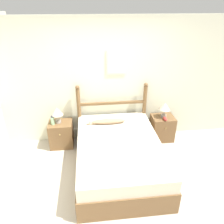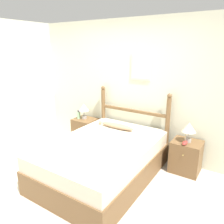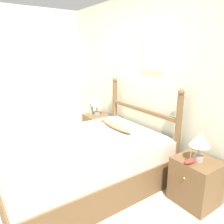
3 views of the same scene
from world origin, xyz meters
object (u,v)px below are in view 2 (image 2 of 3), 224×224
nightstand_right (186,157)px  model_boat (185,143)px  bottle (79,115)px  bed (103,159)px  fish_pillow (116,126)px  nightstand_left (85,131)px  table_lamp_left (84,108)px  table_lamp_right (189,128)px

nightstand_right → model_boat: 0.33m
bottle → model_boat: bottle is taller
bed → fish_pillow: fish_pillow is taller
nightstand_left → nightstand_right: same height
nightstand_left → fish_pillow: 1.06m
bed → bottle: bearing=145.8°
fish_pillow → nightstand_left: bearing=165.3°
table_lamp_left → table_lamp_right: size_ratio=1.00×
table_lamp_left → model_boat: 2.21m
nightstand_right → table_lamp_right: (0.00, -0.01, 0.51)m
nightstand_left → table_lamp_left: (-0.03, 0.01, 0.51)m
nightstand_right → model_boat: (-0.01, -0.13, 0.30)m
nightstand_left → model_boat: bearing=-3.5°
model_boat → bed: bearing=-145.3°
nightstand_right → fish_pillow: fish_pillow is taller
nightstand_left → model_boat: size_ratio=3.02×
bed → nightstand_right: 1.40m
bed → table_lamp_right: size_ratio=6.29×
table_lamp_left → model_boat: size_ratio=1.84×
table_lamp_left → table_lamp_right: bearing=-0.5°
bottle → fish_pillow: bearing=-10.6°
bed → fish_pillow: 0.73m
model_boat → fish_pillow: model_boat is taller
model_boat → nightstand_right: bearing=86.0°
nightstand_right → table_lamp_left: size_ratio=1.64×
bed → fish_pillow: (-0.14, 0.63, 0.35)m
table_lamp_left → table_lamp_right: (2.21, -0.02, 0.00)m
nightstand_right → fish_pillow: size_ratio=0.75×
nightstand_right → table_lamp_right: size_ratio=1.64×
table_lamp_left → model_boat: table_lamp_left is taller
bed → table_lamp_left: size_ratio=6.29×
nightstand_right → fish_pillow: bearing=-168.5°
table_lamp_right → model_boat: bearing=-95.3°
nightstand_left → fish_pillow: size_ratio=0.75×
nightstand_right → bottle: bottle is taller
bed → bottle: (-1.22, 0.83, 0.33)m
nightstand_right → bottle: (-2.31, -0.05, 0.36)m
bottle → fish_pillow: 1.10m
bottle → table_lamp_left: bearing=31.6°
table_lamp_right → fish_pillow: size_ratio=0.46×
bed → bottle: bottle is taller
nightstand_right → model_boat: size_ratio=3.02×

